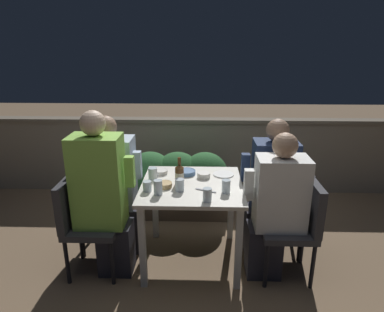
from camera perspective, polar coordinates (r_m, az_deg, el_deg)
ground_plane at (r=3.16m, az=-0.03°, el=-16.74°), size 16.00×16.00×0.00m
parapet_wall at (r=4.32m, az=0.58°, el=0.25°), size 9.00×0.18×0.93m
dining_table at (r=2.85m, az=-0.04°, el=-6.62°), size 0.82×0.82×0.72m
planter_hedge at (r=3.72m, az=-2.39°, el=-4.14°), size 1.07×0.47×0.72m
chair_left_near at (r=2.92m, az=-17.86°, el=-9.59°), size 0.42×0.41×0.82m
person_green_blouse at (r=2.78m, az=-14.60°, el=-6.40°), size 0.48×0.26×1.36m
chair_left_far at (r=3.20m, az=-16.06°, el=-6.86°), size 0.42×0.41×0.82m
person_blue_shirt at (r=3.09m, az=-12.92°, el=-4.88°), size 0.50×0.26×1.25m
chair_right_near at (r=2.86m, az=17.35°, el=-10.10°), size 0.42×0.41×0.82m
person_white_polo at (r=2.77m, az=13.72°, el=-8.29°), size 0.48×0.26×1.20m
chair_right_far at (r=3.14m, az=16.03°, el=-7.31°), size 0.42×0.41×0.82m
person_navy_jumper at (r=3.05m, az=12.78°, el=-5.25°), size 0.47×0.26×1.23m
beer_bottle at (r=2.77m, az=-2.11°, el=-3.03°), size 0.07×0.07×0.23m
plate_0 at (r=3.01m, az=5.26°, el=-3.06°), size 0.18×0.18×0.01m
bowl_0 at (r=3.03m, az=-5.26°, el=-2.58°), size 0.13×0.13×0.04m
bowl_1 at (r=2.75m, az=-4.65°, el=-4.75°), size 0.12×0.12×0.04m
bowl_2 at (r=3.00m, az=-0.94°, el=-2.67°), size 0.16×0.16×0.04m
bowl_3 at (r=2.93m, az=1.98°, el=-3.14°), size 0.11×0.11×0.04m
glass_cup_0 at (r=2.64m, az=5.70°, el=-5.06°), size 0.07×0.07×0.10m
glass_cup_1 at (r=2.50m, az=2.56°, el=-6.47°), size 0.07×0.07×0.10m
glass_cup_2 at (r=2.69m, az=-7.47°, el=-5.00°), size 0.07×0.07×0.08m
glass_cup_3 at (r=2.61m, az=-5.68°, el=-5.21°), size 0.07×0.07×0.12m
glass_cup_4 at (r=2.67m, az=-2.08°, el=-4.85°), size 0.07×0.07×0.10m
glass_cup_5 at (r=2.91m, az=-6.54°, el=-2.89°), size 0.08×0.08×0.10m
fork_0 at (r=2.68m, az=2.32°, el=-5.75°), size 0.16×0.09×0.01m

